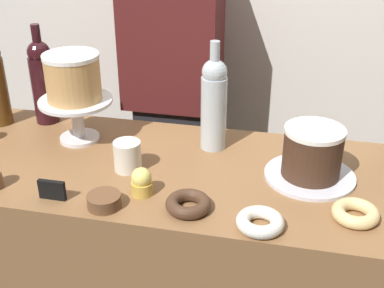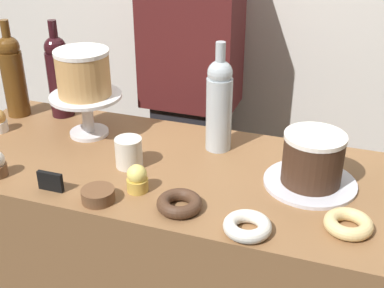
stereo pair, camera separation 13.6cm
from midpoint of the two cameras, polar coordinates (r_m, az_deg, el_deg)
The scene contains 14 objects.
cake_stand_pedestal at distance 1.57m, azimuth -15.39°, elevation 3.42°, with size 0.22×0.22×0.13m.
white_layer_cake at distance 1.53m, azimuth -15.91°, elevation 7.28°, with size 0.16×0.16×0.14m.
silver_serving_platter at distance 1.38m, azimuth 10.50°, elevation -3.64°, with size 0.24×0.24×0.01m.
chocolate_round_cake at distance 1.34m, azimuth 10.76°, elevation -0.96°, with size 0.16×0.16×0.14m.
wine_bottle_clear at distance 1.45m, azimuth -0.18°, elevation 4.68°, with size 0.08×0.08×0.33m.
wine_bottle_dark_red at distance 1.72m, azimuth -18.83°, elevation 6.83°, with size 0.08×0.08×0.33m.
cupcake_lemon at distance 1.29m, azimuth -8.77°, elevation -4.38°, with size 0.06×0.06×0.07m.
donut_glazed at distance 1.23m, azimuth 15.11°, elevation -7.70°, with size 0.11×0.11×0.03m.
donut_sugar at distance 1.17m, azimuth 4.43°, elevation -8.94°, with size 0.11×0.11×0.03m.
donut_chocolate at distance 1.23m, azimuth -3.62°, elevation -6.91°, with size 0.11×0.11×0.03m.
cookie_stack at distance 1.27m, azimuth -13.03°, elevation -6.40°, with size 0.08×0.08×0.03m.
price_sign_chalkboard at distance 1.32m, azimuth -18.50°, elevation -5.06°, with size 0.07×0.01×0.05m.
coffee_cup_ceramic at distance 1.40m, azimuth -10.12°, elevation -1.42°, with size 0.08×0.08×0.08m.
barista_figure at distance 1.99m, azimuth -4.09°, elevation 4.29°, with size 0.36×0.22×1.60m.
Camera 1 is at (0.26, -1.18, 1.62)m, focal length 46.93 mm.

